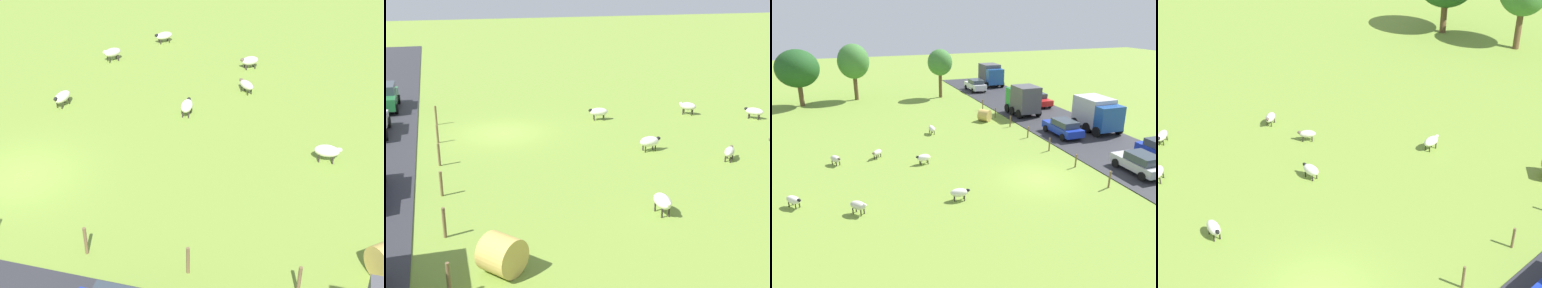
# 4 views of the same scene
# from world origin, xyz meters

# --- Properties ---
(sheep_0) EXTENTS (1.26, 0.72, 0.78)m
(sheep_0) POSITION_xyz_m (-6.16, -1.13, 0.52)
(sheep_0) COLOR silver
(sheep_0) RESTS_ON ground_plane
(sheep_1) EXTENTS (0.98, 1.03, 0.69)m
(sheep_1) POSITION_xyz_m (-10.05, 7.66, 0.46)
(sheep_1) COLOR beige
(sheep_1) RESTS_ON ground_plane
(sheep_2) EXTENTS (1.10, 1.08, 0.82)m
(sheep_2) POSITION_xyz_m (-12.15, -0.78, 0.56)
(sheep_2) COLOR beige
(sheep_2) RESTS_ON ground_plane
(sheep_3) EXTENTS (0.56, 1.18, 0.80)m
(sheep_3) POSITION_xyz_m (-4.37, 12.22, 0.53)
(sheep_3) COLOR silver
(sheep_3) RESTS_ON ground_plane
(sheep_4) EXTENTS (1.14, 0.59, 0.78)m
(sheep_4) POSITION_xyz_m (-6.86, 5.25, 0.51)
(sheep_4) COLOR white
(sheep_4) RESTS_ON ground_plane
(sheep_5) EXTENTS (1.08, 1.13, 0.72)m
(sheep_5) POSITION_xyz_m (-15.70, 1.32, 0.48)
(sheep_5) COLOR silver
(sheep_5) RESTS_ON ground_plane
(sheep_6) EXTENTS (0.97, 1.12, 0.75)m
(sheep_6) POSITION_xyz_m (-13.18, 7.30, 0.49)
(sheep_6) COLOR beige
(sheep_6) RESTS_ON ground_plane
(fence_post_2) EXTENTS (0.12, 0.12, 1.13)m
(fence_post_2) POSITION_xyz_m (3.69, 4.52, 0.57)
(fence_post_2) COLOR brown
(fence_post_2) RESTS_ON ground_plane
(fence_post_3) EXTENTS (0.12, 0.12, 1.08)m
(fence_post_3) POSITION_xyz_m (3.69, 8.17, 0.54)
(fence_post_3) COLOR brown
(fence_post_3) RESTS_ON ground_plane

